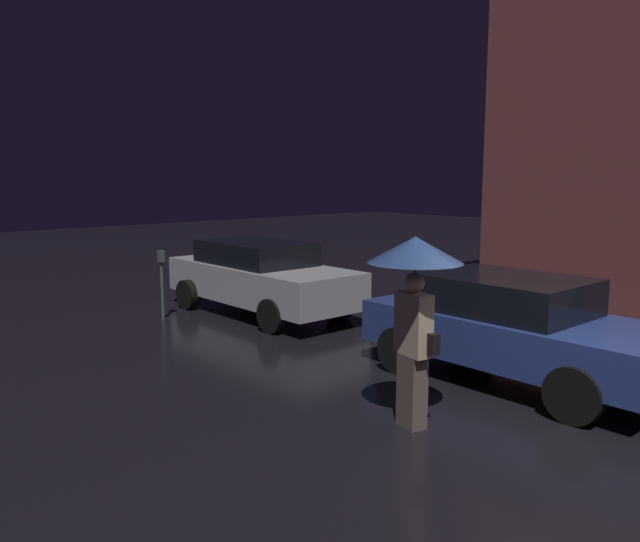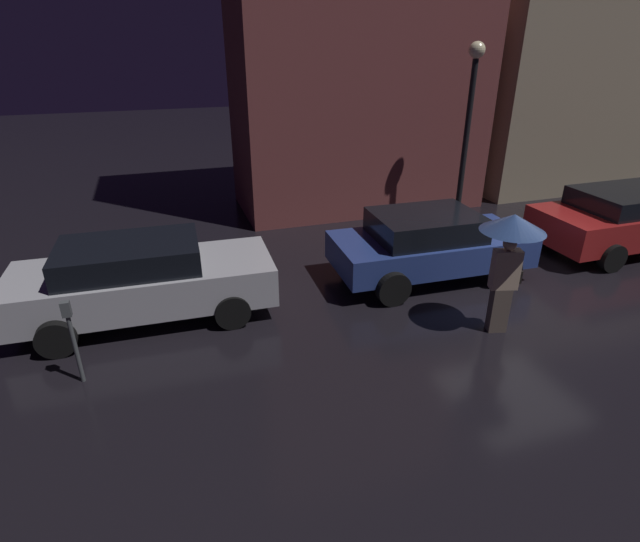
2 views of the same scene
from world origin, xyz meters
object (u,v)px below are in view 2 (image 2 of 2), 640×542
Objects in this scene: pedestrian_with_umbrella at (510,242)px; street_lamp_near at (469,111)px; parked_car_silver at (142,279)px; parked_car_blue at (429,244)px; parked_car_red at (631,217)px; parking_meter at (72,334)px.

street_lamp_near reaches higher than pedestrian_with_umbrella.
pedestrian_with_umbrella is (5.59, -2.30, 0.86)m from parked_car_silver.
parked_car_silver reaches higher than parked_car_blue.
parked_car_blue is 1.93× the size of pedestrian_with_umbrella.
parked_car_red is 11.67m from parking_meter.
parked_car_silver is 3.40× the size of parking_meter.
parked_car_red reaches higher than parking_meter.
street_lamp_near is (2.22, 2.43, 2.17)m from parked_car_blue.
pedestrian_with_umbrella is (0.10, -2.22, 0.88)m from parked_car_blue.
pedestrian_with_umbrella is 0.47× the size of street_lamp_near.
parking_meter is at bearing -172.60° from parked_car_red.
parked_car_blue is at bearing -72.49° from pedestrian_with_umbrella.
parked_car_blue is 0.90× the size of street_lamp_near.
parked_car_silver reaches higher than parked_car_red.
parked_car_silver is 1.00× the size of street_lamp_near.
parked_car_red is 5.58m from pedestrian_with_umbrella.
parked_car_blue is at bearing -132.44° from street_lamp_near.
parked_car_blue is at bearing 1.11° from parked_car_silver.
parking_meter is (-6.50, 0.67, -0.80)m from pedestrian_with_umbrella.
parked_car_blue is 3.05× the size of parking_meter.
street_lamp_near reaches higher than parking_meter.
parked_car_red is at bearing -40.10° from street_lamp_near.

